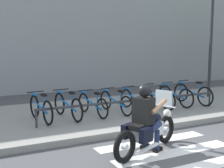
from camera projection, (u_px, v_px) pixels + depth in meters
ground_plane at (201, 167)px, 5.46m from camera, size 48.00×48.00×0.00m
sidewalk at (101, 113)px, 9.34m from camera, size 24.00×4.40×0.15m
crosswalk_stripe_2 at (202, 166)px, 5.47m from camera, size 2.80×0.40×0.01m
crosswalk_stripe_3 at (174, 152)px, 6.18m from camera, size 2.80×0.40×0.01m
crosswalk_stripe_4 at (152, 141)px, 6.89m from camera, size 2.80×0.40×0.01m
motorcycle at (148, 130)px, 6.17m from camera, size 2.02×1.01×1.22m
rider at (146, 114)px, 6.06m from camera, size 0.75×0.69×1.43m
bicycle_0 at (41, 108)px, 8.02m from camera, size 0.48×1.59×0.79m
bicycle_1 at (68, 106)px, 8.36m from camera, size 0.48×1.73×0.79m
bicycle_2 at (93, 104)px, 8.70m from camera, size 0.48×1.64×0.71m
bicycle_3 at (115, 102)px, 9.04m from camera, size 0.48×1.68×0.72m
bicycle_4 at (137, 100)px, 9.38m from camera, size 0.48×1.69×0.73m
bicycle_5 at (157, 97)px, 9.71m from camera, size 0.48×1.66×0.77m
bicycle_6 at (175, 96)px, 10.05m from camera, size 0.48×1.59×0.78m
bicycle_7 at (193, 94)px, 10.38m from camera, size 0.48×1.72×0.80m
bike_rack at (136, 101)px, 8.70m from camera, size 5.88×0.07×0.49m
street_lamp at (211, 28)px, 11.51m from camera, size 0.28×0.28×4.72m
building_backdrop at (49, 21)px, 13.95m from camera, size 24.00×1.20×6.56m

